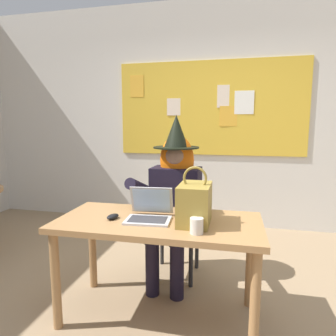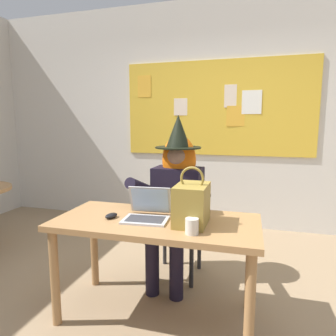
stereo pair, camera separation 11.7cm
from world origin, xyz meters
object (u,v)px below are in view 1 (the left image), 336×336
at_px(person_costumed, 174,190).
at_px(laptop, 149,212).
at_px(desk_main, 158,233).
at_px(handbag, 195,203).
at_px(computer_mouse, 113,217).
at_px(coffee_mug, 197,226).
at_px(chair_at_desk, 177,217).

xyz_separation_m(person_costumed, laptop, (-0.06, -0.56, -0.04)).
relative_size(desk_main, person_costumed, 0.97).
bearing_deg(laptop, handbag, -8.23).
height_order(computer_mouse, coffee_mug, coffee_mug).
xyz_separation_m(desk_main, laptop, (-0.06, 0.00, 0.14)).
bearing_deg(person_costumed, computer_mouse, -24.05).
height_order(desk_main, laptop, laptop).
relative_size(chair_at_desk, laptop, 2.83).
relative_size(person_costumed, laptop, 4.46).
height_order(desk_main, handbag, handbag).
bearing_deg(chair_at_desk, desk_main, 1.20).
bearing_deg(computer_mouse, chair_at_desk, 83.21).
bearing_deg(chair_at_desk, person_costumed, -0.69).
relative_size(chair_at_desk, computer_mouse, 8.74).
xyz_separation_m(chair_at_desk, computer_mouse, (-0.31, -0.74, 0.22)).
xyz_separation_m(laptop, computer_mouse, (-0.24, -0.06, -0.03)).
height_order(computer_mouse, handbag, handbag).
height_order(person_costumed, laptop, person_costumed).
height_order(desk_main, coffee_mug, coffee_mug).
bearing_deg(coffee_mug, handbag, 102.01).
distance_m(chair_at_desk, laptop, 0.73).
bearing_deg(laptop, chair_at_desk, 80.21).
bearing_deg(coffee_mug, person_costumed, 111.18).
bearing_deg(computer_mouse, laptop, 28.84).
distance_m(laptop, computer_mouse, 0.25).
relative_size(desk_main, coffee_mug, 14.62).
bearing_deg(handbag, coffee_mug, -77.99).
xyz_separation_m(desk_main, computer_mouse, (-0.31, -0.05, 0.11)).
bearing_deg(handbag, computer_mouse, -176.09).
distance_m(desk_main, chair_at_desk, 0.69).
height_order(chair_at_desk, coffee_mug, chair_at_desk).
distance_m(desk_main, coffee_mug, 0.38).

